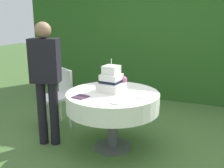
# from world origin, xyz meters

# --- Properties ---
(ground_plane) EXTENTS (20.00, 20.00, 0.00)m
(ground_plane) POSITION_xyz_m (0.00, 0.00, 0.00)
(ground_plane) COLOR #476B33
(foliage_hedge) EXTENTS (5.68, 0.55, 2.78)m
(foliage_hedge) POSITION_xyz_m (0.00, 2.49, 1.39)
(foliage_hedge) COLOR #28561E
(foliage_hedge) RESTS_ON ground_plane
(cake_table) EXTENTS (1.16, 1.16, 0.74)m
(cake_table) POSITION_xyz_m (0.00, 0.00, 0.62)
(cake_table) COLOR #4C4C51
(cake_table) RESTS_ON ground_plane
(wedding_cake) EXTENTS (0.34, 0.33, 0.41)m
(wedding_cake) POSITION_xyz_m (-0.04, 0.07, 0.87)
(wedding_cake) COLOR white
(wedding_cake) RESTS_ON cake_table
(serving_plate_near) EXTENTS (0.14, 0.14, 0.01)m
(serving_plate_near) POSITION_xyz_m (0.18, -0.35, 0.75)
(serving_plate_near) COLOR white
(serving_plate_near) RESTS_ON cake_table
(serving_plate_far) EXTENTS (0.14, 0.14, 0.01)m
(serving_plate_far) POSITION_xyz_m (0.36, -0.07, 0.75)
(serving_plate_far) COLOR white
(serving_plate_far) RESTS_ON cake_table
(napkin_stack) EXTENTS (0.18, 0.18, 0.01)m
(napkin_stack) POSITION_xyz_m (-0.28, -0.32, 0.75)
(napkin_stack) COLOR #4C2D47
(napkin_stack) RESTS_ON cake_table
(garden_chair) EXTENTS (0.55, 0.55, 0.89)m
(garden_chair) POSITION_xyz_m (-1.01, 0.36, 0.54)
(garden_chair) COLOR white
(garden_chair) RESTS_ON ground_plane
(standing_person) EXTENTS (0.40, 0.29, 1.60)m
(standing_person) POSITION_xyz_m (-0.83, -0.21, 0.93)
(standing_person) COLOR black
(standing_person) RESTS_ON ground_plane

